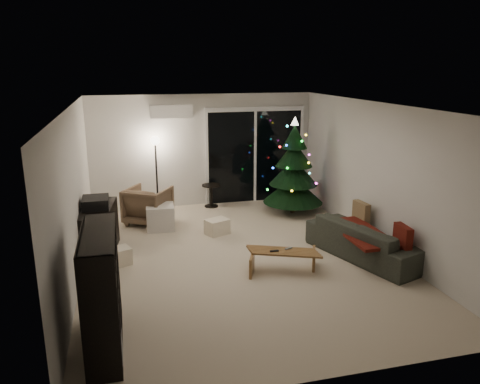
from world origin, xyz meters
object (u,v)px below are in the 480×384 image
(media_cabinet, at_px, (98,231))
(christmas_tree, at_px, (294,166))
(coffee_table, at_px, (283,261))
(bookshelf, at_px, (86,293))
(armchair, at_px, (148,205))
(sofa, at_px, (366,240))

(media_cabinet, height_order, christmas_tree, christmas_tree)
(media_cabinet, height_order, coffee_table, media_cabinet)
(bookshelf, xyz_separation_m, coffee_table, (2.80, 1.41, -0.52))
(armchair, relative_size, christmas_tree, 0.40)
(media_cabinet, bearing_deg, christmas_tree, 27.11)
(sofa, bearing_deg, armchair, 33.01)
(media_cabinet, relative_size, christmas_tree, 0.64)
(media_cabinet, bearing_deg, armchair, 65.63)
(sofa, relative_size, christmas_tree, 1.00)
(armchair, height_order, christmas_tree, christmas_tree)
(bookshelf, distance_m, christmas_tree, 5.83)
(media_cabinet, distance_m, sofa, 4.47)
(sofa, bearing_deg, media_cabinet, 55.63)
(armchair, bearing_deg, coffee_table, 154.49)
(media_cabinet, xyz_separation_m, coffee_table, (2.80, -1.40, -0.24))
(christmas_tree, bearing_deg, sofa, -83.43)
(media_cabinet, xyz_separation_m, sofa, (4.30, -1.21, -0.11))
(armchair, relative_size, sofa, 0.39)
(coffee_table, bearing_deg, media_cabinet, 176.00)
(media_cabinet, bearing_deg, bookshelf, -82.37)
(sofa, distance_m, coffee_table, 1.52)
(bookshelf, height_order, media_cabinet, bookshelf)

